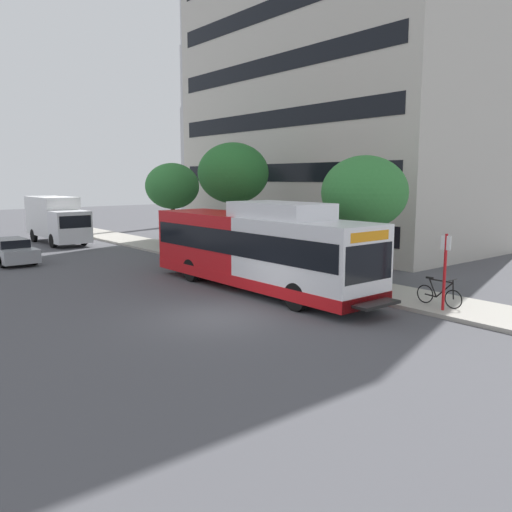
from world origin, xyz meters
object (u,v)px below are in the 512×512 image
object	(u,v)px
transit_bus	(257,249)
bicycle_parked	(439,294)
bus_stop_sign_pole	(445,266)
street_tree_mid_block	(233,173)
street_tree_near_stop	(364,193)
street_tree_far_block	(172,186)
parked_car_far_lane	(11,251)
box_truck_background	(56,219)

from	to	relation	value
transit_bus	bicycle_parked	xyz separation A→B (m)	(2.85, -6.54, -1.14)
bus_stop_sign_pole	street_tree_mid_block	distance (m)	14.46
bicycle_parked	transit_bus	bearing A→B (deg)	113.53
bus_stop_sign_pole	street_tree_near_stop	size ratio (longest dim) A/B	0.48
transit_bus	street_tree_far_block	size ratio (longest dim) A/B	2.26
bicycle_parked	street_tree_far_block	bearing A→B (deg)	85.60
transit_bus	parked_car_far_lane	bearing A→B (deg)	113.43
transit_bus	bus_stop_sign_pole	distance (m)	7.37
bicycle_parked	street_tree_far_block	distance (m)	21.28
bicycle_parked	street_tree_far_block	xyz separation A→B (m)	(1.61, 20.94, 3.46)
street_tree_mid_block	parked_car_far_lane	xyz separation A→B (m)	(-10.03, 6.74, -4.16)
bus_stop_sign_pole	street_tree_mid_block	size ratio (longest dim) A/B	0.41
transit_bus	parked_car_far_lane	xyz separation A→B (m)	(-5.98, 13.79, -1.04)
street_tree_near_stop	parked_car_far_lane	size ratio (longest dim) A/B	1.20
street_tree_far_block	street_tree_mid_block	bearing A→B (deg)	-93.20
street_tree_far_block	parked_car_far_lane	size ratio (longest dim) A/B	1.20
transit_bus	street_tree_far_block	distance (m)	15.25
bus_stop_sign_pole	box_truck_background	xyz separation A→B (m)	(-3.53, 27.88, 0.09)
bicycle_parked	street_tree_near_stop	world-z (taller)	street_tree_near_stop
street_tree_near_stop	bicycle_parked	bearing A→B (deg)	-107.51
transit_bus	box_truck_background	distance (m)	20.95
street_tree_mid_block	transit_bus	bearing A→B (deg)	-119.87
bus_stop_sign_pole	parked_car_far_lane	world-z (taller)	bus_stop_sign_pole
street_tree_near_stop	street_tree_far_block	size ratio (longest dim) A/B	0.99
transit_bus	bus_stop_sign_pole	world-z (taller)	transit_bus
street_tree_far_block	parked_car_far_lane	distance (m)	10.98
bus_stop_sign_pole	street_tree_mid_block	world-z (taller)	street_tree_mid_block
transit_bus	box_truck_background	size ratio (longest dim) A/B	1.75
parked_car_far_lane	street_tree_mid_block	bearing A→B (deg)	-33.91
transit_bus	bicycle_parked	distance (m)	7.23
street_tree_far_block	street_tree_near_stop	bearing A→B (deg)	-90.53
box_truck_background	transit_bus	bearing A→B (deg)	-86.98
bus_stop_sign_pole	street_tree_mid_block	bearing A→B (deg)	83.39
street_tree_far_block	parked_car_far_lane	world-z (taller)	street_tree_far_block
bicycle_parked	street_tree_far_block	size ratio (longest dim) A/B	0.33
street_tree_far_block	bus_stop_sign_pole	bearing A→B (deg)	-95.44
box_truck_background	bus_stop_sign_pole	bearing A→B (deg)	-82.78
bus_stop_sign_pole	parked_car_far_lane	size ratio (longest dim) A/B	0.58
transit_bus	parked_car_far_lane	size ratio (longest dim) A/B	2.72
bicycle_parked	street_tree_mid_block	world-z (taller)	street_tree_mid_block
bus_stop_sign_pole	street_tree_far_block	world-z (taller)	street_tree_far_block
bus_stop_sign_pole	street_tree_near_stop	bearing A→B (deg)	69.52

